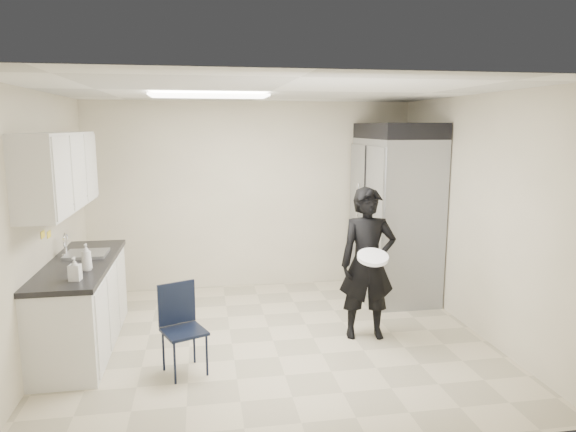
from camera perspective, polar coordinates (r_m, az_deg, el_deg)
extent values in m
plane|color=#BEB295|center=(5.64, -1.67, -13.69)|extent=(4.50, 4.50, 0.00)
plane|color=white|center=(5.17, -1.82, 13.72)|extent=(4.50, 4.50, 0.00)
plane|color=beige|center=(7.21, -3.95, 2.28)|extent=(4.50, 0.00, 4.50)
plane|color=beige|center=(5.43, -25.99, -1.25)|extent=(0.00, 4.00, 4.00)
plane|color=beige|center=(5.99, 20.11, 0.11)|extent=(0.00, 4.00, 4.00)
cube|color=white|center=(5.52, -8.75, 13.06)|extent=(1.20, 0.60, 0.02)
cube|color=silver|center=(5.75, -21.87, -9.33)|extent=(0.60, 1.90, 0.86)
cube|color=black|center=(5.63, -22.17, -4.94)|extent=(0.64, 1.95, 0.05)
cube|color=gray|center=(5.86, -21.45, -4.46)|extent=(0.42, 0.40, 0.14)
cylinder|color=silver|center=(5.87, -23.46, -3.07)|extent=(0.02, 0.02, 0.24)
cube|color=silver|center=(5.50, -24.08, 4.56)|extent=(0.35, 1.80, 0.75)
cube|color=black|center=(6.65, -22.09, 3.70)|extent=(0.22, 0.30, 0.35)
cube|color=yellow|center=(5.53, -25.59, -1.87)|extent=(0.00, 0.12, 0.07)
cube|color=yellow|center=(5.73, -25.02, -1.86)|extent=(0.00, 0.12, 0.07)
cube|color=gray|center=(6.98, 11.82, -0.24)|extent=(0.80, 1.35, 2.10)
cube|color=black|center=(6.88, 12.16, 9.23)|extent=(0.80, 1.35, 0.20)
cube|color=black|center=(4.91, -11.47, -12.49)|extent=(0.47, 0.47, 0.81)
imported|color=black|center=(5.55, 8.83, -5.25)|extent=(0.64, 0.47, 1.63)
cylinder|color=silver|center=(5.28, 9.40, -4.53)|extent=(0.35, 0.35, 0.04)
imported|color=white|center=(5.22, -21.50, -4.26)|extent=(0.10, 0.10, 0.26)
imported|color=silver|center=(4.93, -22.61, -5.42)|extent=(0.11, 0.11, 0.21)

